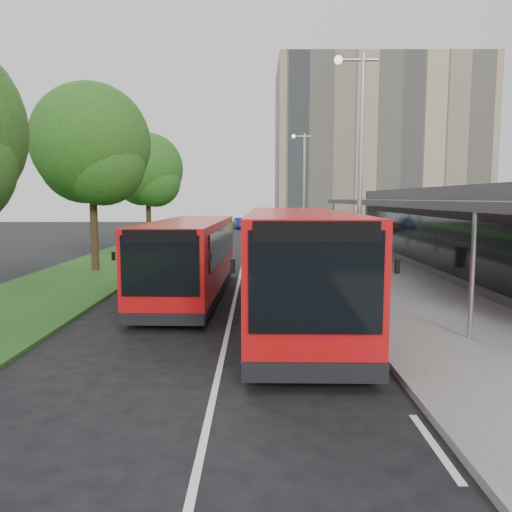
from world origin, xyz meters
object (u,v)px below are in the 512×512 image
at_px(bollard, 314,242).
at_px(litter_bin, 365,257).
at_px(bus_main, 297,265).
at_px(tree_far, 148,174).
at_px(lamp_post_far, 303,181).
at_px(lamp_post_near, 358,161).
at_px(car_near, 264,226).
at_px(bus_second, 190,258).
at_px(tree_mid, 91,151).
at_px(car_far, 240,223).

bearing_deg(bollard, litter_bin, -78.40).
xyz_separation_m(bus_main, litter_bin, (4.19, 10.27, -0.97)).
height_order(tree_far, bollard, tree_far).
bearing_deg(lamp_post_far, lamp_post_near, -90.00).
bearing_deg(car_near, tree_far, -137.73).
bearing_deg(bus_main, lamp_post_near, 51.18).
bearing_deg(bollard, bus_main, -98.01).
relative_size(bus_second, litter_bin, 9.83).
bearing_deg(tree_far, lamp_post_far, 4.87).
bearing_deg(lamp_post_near, lamp_post_far, 90.00).
bearing_deg(bus_second, tree_far, 108.12).
bearing_deg(bus_main, tree_far, 113.36).
bearing_deg(tree_mid, litter_bin, 2.46).
xyz_separation_m(bollard, car_far, (-5.64, 25.47, -0.08)).
bearing_deg(bollard, lamp_post_near, -91.27).
distance_m(lamp_post_near, bollard, 16.06).
distance_m(tree_far, bollard, 12.82).
bearing_deg(lamp_post_near, litter_bin, 75.47).
bearing_deg(bollard, car_far, 102.49).
height_order(lamp_post_near, litter_bin, lamp_post_near).
height_order(tree_mid, tree_far, tree_mid).
bearing_deg(bollard, tree_far, 163.02).
xyz_separation_m(tree_far, lamp_post_near, (11.13, -19.05, -0.51)).
relative_size(tree_far, car_near, 2.55).
distance_m(lamp_post_near, bus_second, 6.64).
distance_m(tree_mid, litter_bin, 14.06).
relative_size(bollard, car_near, 0.35).
relative_size(lamp_post_near, car_far, 2.12).
relative_size(litter_bin, bollard, 0.90).
bearing_deg(lamp_post_far, car_near, 98.84).
xyz_separation_m(bus_second, bollard, (6.05, 14.79, -0.70)).
height_order(tree_mid, lamp_post_near, tree_mid).
height_order(bus_main, car_near, bus_main).
relative_size(tree_far, bus_second, 0.83).
bearing_deg(bollard, lamp_post_far, 94.44).
distance_m(litter_bin, car_far, 34.18).
xyz_separation_m(bus_main, bus_second, (-3.49, 3.41, -0.21)).
distance_m(tree_far, lamp_post_near, 22.07).
height_order(tree_far, lamp_post_near, lamp_post_near).
bearing_deg(lamp_post_near, bus_main, -129.86).
xyz_separation_m(tree_mid, bus_main, (8.91, -9.71, -4.11)).
height_order(lamp_post_near, car_near, lamp_post_near).
relative_size(tree_mid, bus_main, 0.80).
height_order(tree_mid, litter_bin, tree_mid).
xyz_separation_m(tree_far, car_far, (5.83, 21.96, -4.61)).
bearing_deg(tree_far, car_far, 75.13).
distance_m(lamp_post_near, lamp_post_far, 20.00).
xyz_separation_m(bus_main, car_near, (-0.35, 39.16, -1.07)).
bearing_deg(litter_bin, bollard, 101.60).
bearing_deg(lamp_post_far, tree_far, -175.13).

